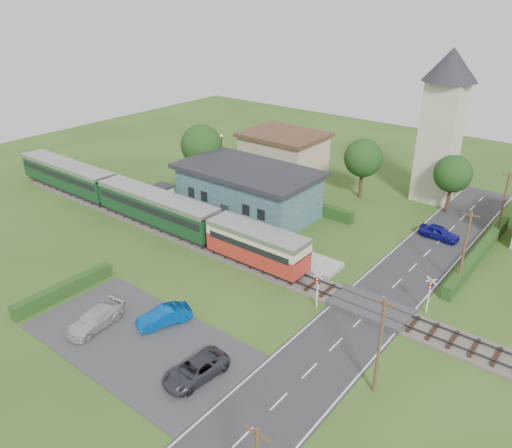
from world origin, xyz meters
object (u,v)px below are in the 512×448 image
Objects in this scene: church_tower at (444,115)px; car_park_dark at (196,370)px; equipment_hut at (162,196)px; crossing_signal_far at (430,290)px; train at (137,200)px; crossing_signal_near at (318,285)px; pedestrian_near at (253,235)px; car_park_blue at (164,316)px; house_west at (284,152)px; car_park_silver at (95,319)px; car_on_road at (439,232)px; pedestrian_far at (179,208)px; station_building at (248,190)px.

car_park_dark is (-0.51, -40.20, -9.49)m from church_tower.
equipment_hut is 31.61m from crossing_signal_far.
equipment_hut is 0.06× the size of train.
crossing_signal_near is 11.74m from pedestrian_near.
train is 32.05m from crossing_signal_far.
car_park_blue is at bearing 94.58° from pedestrian_near.
house_west is at bearing 130.11° from crossing_signal_near.
pedestrian_near is (-17.78, 0.21, -0.88)m from crossing_signal_far.
car_park_silver is at bearing -137.50° from crossing_signal_far.
pedestrian_near is (-9.18, -23.40, -8.97)m from church_tower.
crossing_signal_near is 0.70× the size of car_park_dark.
church_tower is at bearing 95.27° from car_park_dark.
house_west is 42.05m from car_park_dark.
car_on_road is 0.97× the size of car_park_blue.
train is 19.89m from car_park_silver.
crossing_signal_far is 0.81× the size of car_on_road.
crossing_signal_near is at bearing -5.55° from train.
car_park_silver is at bearing -48.92° from train.
church_tower is (23.00, 22.80, 8.48)m from equipment_hut.
train is 13.18× the size of crossing_signal_near.
car_on_road is 27.77m from pedestrian_far.
station_building is 3.96× the size of car_on_road.
crossing_signal_far is 20.57m from car_park_blue.
car_on_road is (4.70, -10.23, -9.49)m from church_tower.
car_park_dark is 25.71m from pedestrian_far.
station_building is 0.37× the size of train.
train is 24.88m from crossing_signal_near.
house_west is 2.28× the size of car_park_silver.
house_west is at bearing -68.24° from pedestrian_near.
equipment_hut is 0.24× the size of house_west.
car_park_dark is at bearing -62.35° from house_west.
crossing_signal_near reaches higher than pedestrian_far.
car_park_blue is 0.88× the size of car_park_silver.
car_park_blue is (16.86, -11.50, -1.41)m from train.
church_tower is 10.87× the size of pedestrian_near.
house_west reaches higher than train.
car_on_road is at bearing 106.24° from crossing_signal_far.
car_on_road is 30.42m from car_park_dark.
car_on_road is (24.70, -7.23, -2.05)m from house_west.
car_on_road is at bearing 57.79° from car_park_silver.
car_park_blue is at bearing 161.68° from car_on_road.
house_west reaches higher than pedestrian_far.
crossing_signal_near is 21.87m from pedestrian_far.
house_west is 6.67× the size of pedestrian_near.
crossing_signal_near is 1.00× the size of crossing_signal_far.
crossing_signal_far is at bearing -35.77° from house_west.
train is at bearing 111.32° from pedestrian_far.
church_tower is 43.28m from car_park_silver.
crossing_signal_near is at bearing 71.22° from car_park_blue.
house_west reaches higher than pedestrian_near.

